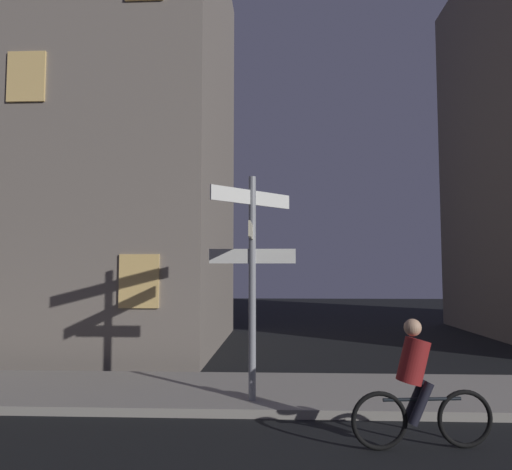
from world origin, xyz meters
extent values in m
cube|color=gray|center=(0.00, 7.17, 0.07)|extent=(40.00, 2.76, 0.14)
cylinder|color=gray|center=(-1.24, 6.36, 1.96)|extent=(0.12, 0.12, 3.65)
cube|color=white|center=(-1.24, 6.36, 3.44)|extent=(1.25, 1.25, 0.24)
cube|color=beige|center=(-1.24, 6.36, 2.85)|extent=(0.03, 1.67, 0.24)
cube|color=white|center=(-1.24, 6.36, 2.46)|extent=(1.43, 0.03, 0.24)
torus|color=black|center=(1.54, 4.69, 0.36)|extent=(0.72, 0.15, 0.72)
torus|color=black|center=(0.44, 4.56, 0.36)|extent=(0.72, 0.15, 0.72)
cylinder|color=black|center=(0.99, 4.62, 0.61)|extent=(1.00, 0.17, 0.04)
cylinder|color=maroon|center=(0.89, 4.61, 1.08)|extent=(0.49, 0.37, 0.61)
sphere|color=tan|center=(0.89, 4.61, 1.50)|extent=(0.22, 0.22, 0.22)
cylinder|color=black|center=(0.93, 4.71, 0.58)|extent=(0.35, 0.16, 0.55)
cylinder|color=black|center=(0.95, 4.53, 0.58)|extent=(0.35, 0.16, 0.55)
cube|color=slate|center=(-9.41, 13.16, 6.24)|extent=(13.72, 7.94, 12.49)
cube|color=#F2C672|center=(-3.92, 9.16, 2.00)|extent=(0.90, 0.06, 1.20)
cube|color=#F2C672|center=(-6.67, 9.16, 6.74)|extent=(0.90, 0.06, 1.20)
camera|label=1|loc=(-0.79, -1.82, 2.20)|focal=34.85mm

